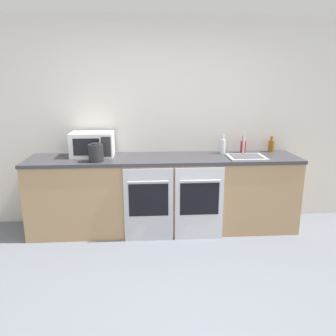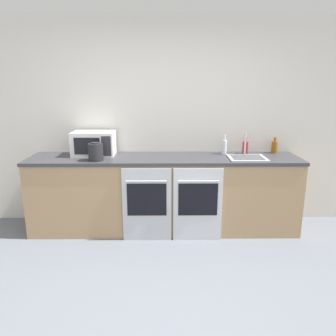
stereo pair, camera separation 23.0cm
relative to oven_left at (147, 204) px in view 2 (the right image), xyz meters
name	(u,v)px [view 2 (the right image)]	position (x,y,z in m)	size (l,w,h in m)	color
ground_plane	(164,318)	(0.20, -1.34, -0.45)	(16.00, 16.00, 0.00)	slate
wall_back	(164,123)	(0.20, 0.69, 0.85)	(10.00, 0.06, 2.60)	silver
counter_back	(164,193)	(0.20, 0.34, 0.02)	(3.28, 0.67, 0.93)	tan
oven_left	(147,204)	(0.00, 0.00, 0.00)	(0.56, 0.06, 0.87)	#B7BABF
oven_right	(198,204)	(0.59, 0.00, 0.00)	(0.56, 0.06, 0.87)	silver
microwave	(94,144)	(-0.67, 0.44, 0.63)	(0.51, 0.34, 0.29)	silver
bottle_red	(245,147)	(1.22, 0.51, 0.57)	(0.07, 0.07, 0.21)	maroon
bottle_amber	(274,147)	(1.61, 0.57, 0.57)	(0.08, 0.08, 0.20)	#8C5114
bottle_clear	(224,146)	(0.96, 0.51, 0.58)	(0.07, 0.07, 0.24)	silver
kettle	(96,152)	(-0.59, 0.15, 0.59)	(0.17, 0.17, 0.21)	#232326
sink	(247,157)	(1.19, 0.25, 0.50)	(0.44, 0.37, 0.29)	#B7BABF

